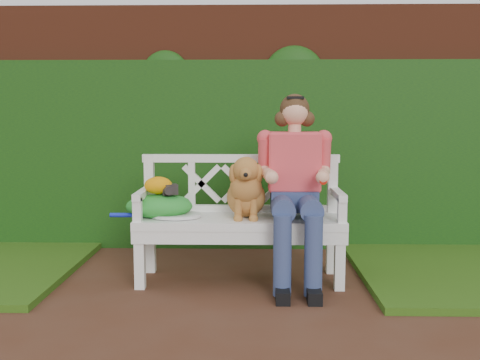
{
  "coord_description": "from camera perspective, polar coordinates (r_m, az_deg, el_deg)",
  "views": [
    {
      "loc": [
        0.29,
        -3.42,
        1.23
      ],
      "look_at": [
        0.2,
        0.62,
        0.75
      ],
      "focal_mm": 42.0,
      "sensor_mm": 36.0,
      "label": 1
    }
  ],
  "objects": [
    {
      "name": "garden_bench",
      "position": [
        4.16,
        0.0,
        -6.99
      ],
      "size": [
        1.61,
        0.68,
        0.48
      ],
      "primitive_type": null,
      "rotation": [
        0.0,
        0.0,
        0.05
      ],
      "color": "white",
      "rests_on": "ground"
    },
    {
      "name": "green_bag",
      "position": [
        4.14,
        -8.21,
        -2.57
      ],
      "size": [
        0.5,
        0.4,
        0.17
      ],
      "primitive_type": null,
      "rotation": [
        0.0,
        0.0,
        0.05
      ],
      "color": "#1A6810",
      "rests_on": "garden_bench"
    },
    {
      "name": "tennis_racket",
      "position": [
        4.1,
        -6.97,
        -3.58
      ],
      "size": [
        0.75,
        0.49,
        0.03
      ],
      "primitive_type": null,
      "rotation": [
        0.0,
        0.0,
        0.31
      ],
      "color": "white",
      "rests_on": "garden_bench"
    },
    {
      "name": "dog",
      "position": [
        4.05,
        0.62,
        -0.64
      ],
      "size": [
        0.42,
        0.49,
        0.46
      ],
      "primitive_type": null,
      "rotation": [
        0.0,
        0.0,
        -0.32
      ],
      "color": "#9A5628",
      "rests_on": "garden_bench"
    },
    {
      "name": "brick_wall",
      "position": [
        5.33,
        -1.82,
        5.38
      ],
      "size": [
        10.0,
        0.3,
        2.2
      ],
      "primitive_type": "cube",
      "color": "maroon",
      "rests_on": "ground"
    },
    {
      "name": "ivy_hedge",
      "position": [
        5.12,
        -1.94,
        2.52
      ],
      "size": [
        10.0,
        0.18,
        1.7
      ],
      "primitive_type": "cube",
      "color": "#1D4E0D",
      "rests_on": "ground"
    },
    {
      "name": "baseball_glove",
      "position": [
        4.11,
        -8.3,
        -0.55
      ],
      "size": [
        0.25,
        0.22,
        0.13
      ],
      "primitive_type": "ellipsoid",
      "rotation": [
        0.0,
        0.0,
        -0.41
      ],
      "color": "orange",
      "rests_on": "green_bag"
    },
    {
      "name": "seated_woman",
      "position": [
        4.07,
        5.54,
        -1.24
      ],
      "size": [
        0.79,
        0.9,
        1.33
      ],
      "primitive_type": null,
      "rotation": [
        0.0,
        0.0,
        0.37
      ],
      "color": "#FB2E64",
      "rests_on": "ground"
    },
    {
      "name": "ground",
      "position": [
        3.65,
        -3.41,
        -12.94
      ],
      "size": [
        60.0,
        60.0,
        0.0
      ],
      "primitive_type": "plane",
      "color": "#452415"
    },
    {
      "name": "camera_item",
      "position": [
        4.1,
        -7.17,
        -0.94
      ],
      "size": [
        0.13,
        0.12,
        0.07
      ],
      "primitive_type": "cube",
      "rotation": [
        0.0,
        0.0,
        0.34
      ],
      "color": "black",
      "rests_on": "green_bag"
    }
  ]
}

